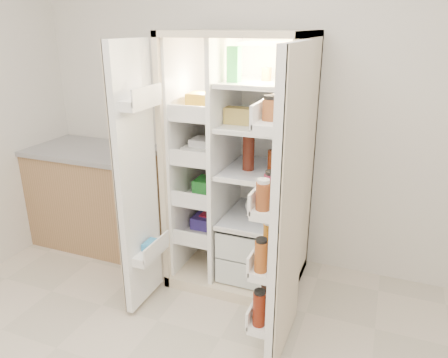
% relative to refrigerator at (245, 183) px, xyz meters
% --- Properties ---
extents(wall_back, '(4.00, 0.02, 2.70)m').
position_rel_refrigerator_xyz_m(wall_back, '(0.12, 0.35, 0.61)').
color(wall_back, silver).
rests_on(wall_back, floor).
extents(refrigerator, '(0.92, 0.70, 1.80)m').
position_rel_refrigerator_xyz_m(refrigerator, '(0.00, 0.00, 0.00)').
color(refrigerator, beige).
rests_on(refrigerator, floor).
extents(freezer_door, '(0.15, 0.40, 1.72)m').
position_rel_refrigerator_xyz_m(freezer_door, '(-0.51, -0.60, 0.15)').
color(freezer_door, white).
rests_on(freezer_door, floor).
extents(fridge_door, '(0.17, 0.58, 1.72)m').
position_rel_refrigerator_xyz_m(fridge_door, '(0.47, -0.70, 0.13)').
color(fridge_door, white).
rests_on(fridge_door, floor).
extents(kitchen_counter, '(1.18, 0.63, 0.86)m').
position_rel_refrigerator_xyz_m(kitchen_counter, '(-1.41, 0.02, -0.31)').
color(kitchen_counter, '#99724C').
rests_on(kitchen_counter, floor).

